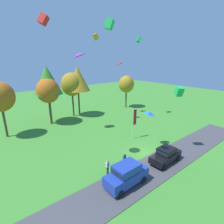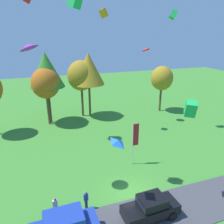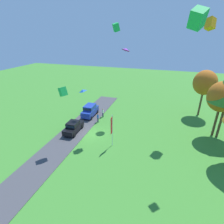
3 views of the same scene
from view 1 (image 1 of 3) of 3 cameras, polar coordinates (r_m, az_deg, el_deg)
name	(u,v)px [view 1 (image 1 of 3)]	position (r m, az deg, el deg)	size (l,w,h in m)	color
ground_plane	(146,153)	(24.51, 11.12, -13.14)	(120.00, 120.00, 0.00)	#3D842D
pavement_strip	(163,162)	(23.13, 16.46, -15.47)	(36.00, 4.40, 0.06)	#424247
car_suv_far_end	(126,174)	(18.34, 4.73, -19.47)	(4.62, 2.09, 2.28)	#1E389E
car_sedan_near_entrance	(166,155)	(22.76, 17.13, -13.13)	(4.46, 2.08, 1.84)	black
person_watching_sky	(108,167)	(19.96, -1.45, -17.50)	(0.36, 0.24, 1.71)	#2D334C
person_beside_suv	(124,160)	(21.21, 4.06, -15.26)	(0.36, 0.24, 1.71)	#2D334C
tree_far_right	(0,97)	(31.70, -32.74, 4.14)	(4.24, 4.24, 8.95)	brown
tree_center_back	(48,91)	(34.51, -20.18, 6.50)	(4.18, 4.18, 8.83)	brown
tree_right_of_center	(47,80)	(34.91, -20.37, 9.71)	(5.21, 5.21, 11.01)	brown
tree_far_left	(72,84)	(38.29, -13.01, 8.76)	(4.48, 4.48, 9.46)	brown
tree_left_of_center	(78,79)	(38.13, -11.16, 10.55)	(5.04, 5.04, 10.65)	brown
tree_lone_near	(126,84)	(44.66, 4.70, 9.01)	(3.87, 3.87, 8.16)	brown
flag_banner	(134,119)	(27.38, 7.28, -2.39)	(0.71, 0.08, 4.98)	silver
kite_delta_high_right	(120,63)	(38.43, 2.50, 15.72)	(1.20, 1.20, 0.34)	red
kite_box_trailing_tail	(109,24)	(21.32, -0.87, 26.76)	(0.74, 0.74, 1.04)	green
kite_diamond_over_trees	(150,113)	(19.25, 12.29, -0.30)	(0.73, 1.02, 0.33)	blue
kite_box_high_left	(43,19)	(29.42, -21.53, 26.32)	(0.97, 0.97, 1.36)	red
kite_box_low_drifter	(139,40)	(37.41, 8.75, 22.32)	(0.70, 0.70, 0.98)	green
kite_delta_near_flag	(79,54)	(19.58, -10.82, 18.03)	(1.43, 1.43, 0.32)	purple
kite_box_topmost	(179,91)	(23.83, 21.10, 6.31)	(0.80, 0.80, 1.12)	green
kite_box_mid_center	(96,37)	(33.29, -5.34, 23.28)	(0.71, 0.71, 0.99)	orange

